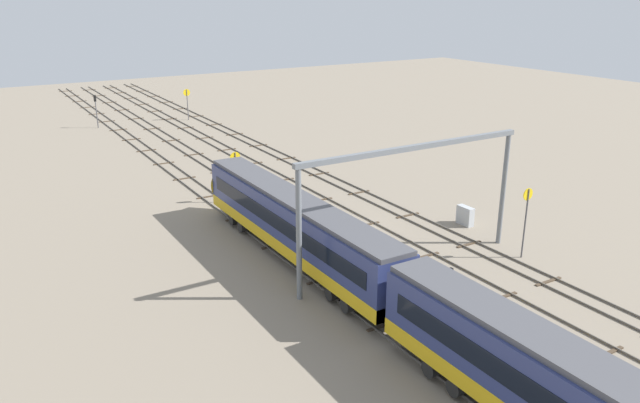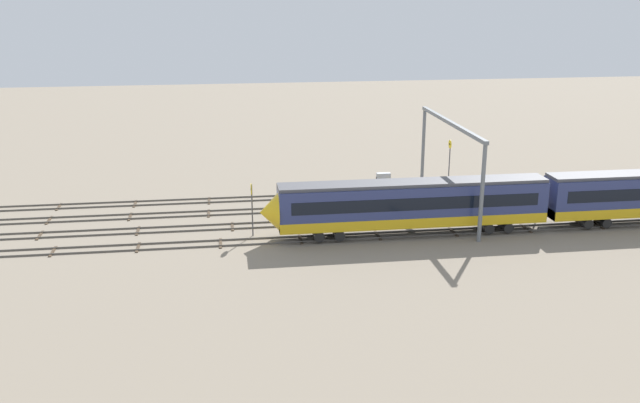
# 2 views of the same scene
# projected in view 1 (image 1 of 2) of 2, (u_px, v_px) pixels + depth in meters

# --- Properties ---
(ground_plane) EXTENTS (204.21, 204.21, 0.00)m
(ground_plane) POSITION_uv_depth(u_px,v_px,m) (346.00, 230.00, 50.36)
(ground_plane) COLOR gray
(track_near_foreground) EXTENTS (188.21, 2.40, 0.16)m
(track_near_foreground) POSITION_uv_depth(u_px,v_px,m) (408.00, 215.00, 53.51)
(track_near_foreground) COLOR #59544C
(track_near_foreground) RESTS_ON ground
(track_second_near) EXTENTS (188.21, 2.40, 0.16)m
(track_second_near) POSITION_uv_depth(u_px,v_px,m) (367.00, 224.00, 51.40)
(track_second_near) COLOR #59544C
(track_second_near) RESTS_ON ground
(track_middle) EXTENTS (188.21, 2.40, 0.16)m
(track_middle) POSITION_uv_depth(u_px,v_px,m) (323.00, 234.00, 49.28)
(track_middle) COLOR #59544C
(track_middle) RESTS_ON ground
(track_with_train) EXTENTS (188.21, 2.40, 0.16)m
(track_with_train) POSITION_uv_depth(u_px,v_px,m) (275.00, 245.00, 47.17)
(track_with_train) COLOR #59544C
(track_with_train) RESTS_ON ground
(overhead_gantry) EXTENTS (0.40, 18.39, 8.97)m
(overhead_gantry) POSITION_uv_depth(u_px,v_px,m) (413.00, 177.00, 41.29)
(overhead_gantry) COLOR slate
(overhead_gantry) RESTS_ON ground
(speed_sign_near_foreground) EXTENTS (0.14, 1.00, 4.82)m
(speed_sign_near_foreground) POSITION_uv_depth(u_px,v_px,m) (236.00, 169.00, 55.94)
(speed_sign_near_foreground) COLOR #4C4C51
(speed_sign_near_foreground) RESTS_ON ground
(speed_sign_mid_trackside) EXTENTS (0.14, 1.05, 4.70)m
(speed_sign_mid_trackside) POSITION_uv_depth(u_px,v_px,m) (187.00, 99.00, 92.58)
(speed_sign_mid_trackside) COLOR #4C4C51
(speed_sign_mid_trackside) RESTS_ON ground
(speed_sign_far_trackside) EXTENTS (0.14, 0.92, 5.35)m
(speed_sign_far_trackside) POSITION_uv_depth(u_px,v_px,m) (526.00, 213.00, 44.08)
(speed_sign_far_trackside) COLOR #4C4C51
(speed_sign_far_trackside) RESTS_ON ground
(signal_light_trackside_approach) EXTENTS (0.31, 0.32, 4.71)m
(signal_light_trackside_approach) POSITION_uv_depth(u_px,v_px,m) (96.00, 107.00, 87.20)
(signal_light_trackside_approach) COLOR #4C4C51
(signal_light_trackside_approach) RESTS_ON ground
(signal_light_trackside_departure) EXTENTS (0.31, 0.32, 4.00)m
(signal_light_trackside_departure) POSITION_uv_depth(u_px,v_px,m) (448.00, 290.00, 34.49)
(signal_light_trackside_departure) COLOR #4C4C51
(signal_light_trackside_departure) RESTS_ON ground
(relay_cabinet) EXTENTS (1.58, 0.61, 1.60)m
(relay_cabinet) POSITION_uv_depth(u_px,v_px,m) (465.00, 216.00, 51.27)
(relay_cabinet) COLOR #B2B7BC
(relay_cabinet) RESTS_ON ground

